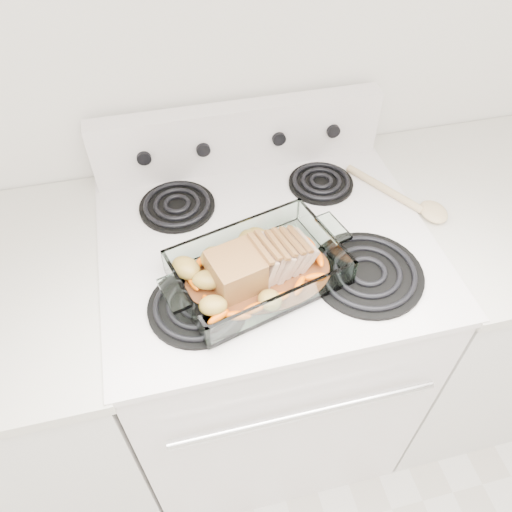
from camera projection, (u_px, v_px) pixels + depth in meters
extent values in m
cube|color=white|center=(264.00, 346.00, 1.54)|extent=(0.76, 0.65, 0.92)
cube|color=black|center=(293.00, 446.00, 1.34)|extent=(0.65, 0.02, 0.55)
cylinder|color=silver|center=(305.00, 413.00, 1.10)|extent=(0.61, 0.02, 0.02)
cube|color=white|center=(266.00, 242.00, 1.19)|extent=(0.78, 0.67, 0.02)
cube|color=white|center=(239.00, 137.00, 1.31)|extent=(0.76, 0.06, 0.18)
cylinder|color=black|center=(198.00, 307.00, 1.05)|extent=(0.21, 0.21, 0.01)
cylinder|color=black|center=(367.00, 274.00, 1.11)|extent=(0.25, 0.25, 0.01)
cylinder|color=black|center=(177.00, 206.00, 1.25)|extent=(0.19, 0.19, 0.01)
cylinder|color=black|center=(321.00, 183.00, 1.31)|extent=(0.17, 0.17, 0.01)
cylinder|color=black|center=(144.00, 157.00, 1.25)|extent=(0.04, 0.02, 0.04)
cylinder|color=black|center=(203.00, 149.00, 1.27)|extent=(0.04, 0.02, 0.04)
cylinder|color=black|center=(279.00, 138.00, 1.30)|extent=(0.04, 0.02, 0.04)
cylinder|color=black|center=(333.00, 130.00, 1.33)|extent=(0.04, 0.02, 0.04)
cube|color=silver|center=(41.00, 395.00, 1.44)|extent=(0.55, 0.65, 0.90)
cube|color=silver|center=(458.00, 307.00, 1.65)|extent=(0.55, 0.65, 0.90)
cube|color=white|center=(512.00, 201.00, 1.30)|extent=(0.58, 0.68, 0.03)
cube|color=silver|center=(258.00, 276.00, 1.09)|extent=(0.35, 0.23, 0.01)
cube|color=silver|center=(271.00, 307.00, 0.99)|extent=(0.35, 0.01, 0.06)
cube|color=silver|center=(247.00, 230.00, 1.14)|extent=(0.35, 0.01, 0.06)
cube|color=silver|center=(179.00, 281.00, 1.04)|extent=(0.01, 0.23, 0.06)
cube|color=silver|center=(334.00, 252.00, 1.09)|extent=(0.01, 0.23, 0.06)
cylinder|color=#572A13|center=(258.00, 274.00, 1.09)|extent=(0.20, 0.20, 0.00)
cube|color=brown|center=(234.00, 267.00, 1.05)|extent=(0.10, 0.10, 0.08)
cube|color=tan|center=(260.00, 263.00, 1.06)|extent=(0.04, 0.10, 0.08)
cube|color=tan|center=(269.00, 262.00, 1.06)|extent=(0.04, 0.09, 0.07)
cube|color=tan|center=(278.00, 260.00, 1.07)|extent=(0.04, 0.09, 0.07)
cube|color=tan|center=(287.00, 259.00, 1.07)|extent=(0.05, 0.09, 0.07)
cube|color=tan|center=(295.00, 258.00, 1.08)|extent=(0.05, 0.09, 0.06)
cube|color=tan|center=(304.00, 257.00, 1.08)|extent=(0.05, 0.09, 0.06)
ellipsoid|color=orange|center=(205.00, 309.00, 1.02)|extent=(0.05, 0.02, 0.02)
ellipsoid|color=orange|center=(312.00, 288.00, 1.05)|extent=(0.05, 0.02, 0.02)
ellipsoid|color=orange|center=(316.00, 255.00, 1.11)|extent=(0.05, 0.02, 0.02)
ellipsoid|color=orange|center=(193.00, 271.00, 1.08)|extent=(0.05, 0.02, 0.02)
ellipsoid|color=olive|center=(190.00, 257.00, 1.09)|extent=(0.05, 0.05, 0.04)
ellipsoid|color=olive|center=(258.00, 242.00, 1.13)|extent=(0.05, 0.05, 0.04)
ellipsoid|color=olive|center=(309.00, 266.00, 1.08)|extent=(0.05, 0.05, 0.04)
cylinder|color=tan|center=(384.00, 188.00, 1.29)|extent=(0.13, 0.21, 0.02)
ellipsoid|color=tan|center=(434.00, 212.00, 1.23)|extent=(0.06, 0.08, 0.02)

